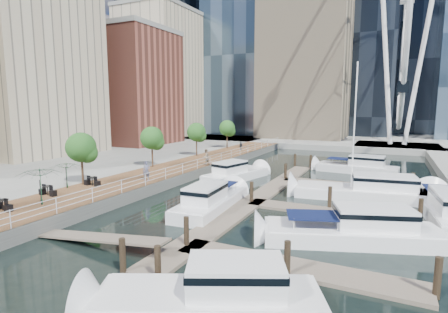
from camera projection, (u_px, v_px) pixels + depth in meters
ground at (163, 229)px, 22.58m from camera, size 520.00×520.00×0.00m
boardwalk at (175, 171)px, 39.74m from camera, size 6.00×60.00×1.00m
seawall at (198, 173)px, 38.46m from camera, size 0.25×60.00×1.00m
land_inland at (21, 157)px, 51.31m from camera, size 48.00×90.00×1.00m
land_far at (347, 129)px, 113.52m from camera, size 200.00×114.00×1.00m
pier at (397, 147)px, 62.91m from camera, size 14.00×12.00×1.00m
railing at (197, 164)px, 38.35m from camera, size 0.10×60.00×1.05m
floating_docks at (318, 199)px, 28.00m from camera, size 16.00×34.00×2.60m
midrise_condos at (91, 73)px, 58.97m from camera, size 19.00×67.00×28.00m
street_trees at (152, 138)px, 39.34m from camera, size 2.60×42.60×4.60m
cafe_tables at (27, 197)px, 25.05m from camera, size 2.50×13.70×0.74m
yacht_foreground at (351, 242)px, 20.33m from camera, size 11.35×6.42×2.15m
pedestrian_near at (146, 171)px, 32.42m from camera, size 0.78×0.68×1.81m
pedestrian_mid at (206, 157)px, 40.92m from camera, size 0.94×1.09×1.91m
pedestrian_far at (241, 146)px, 54.76m from camera, size 0.92×0.77×1.47m
moored_yachts at (345, 200)px, 29.42m from camera, size 23.31×37.94×11.50m
cafe_seating at (20, 189)px, 24.02m from camera, size 5.59×15.52×2.65m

